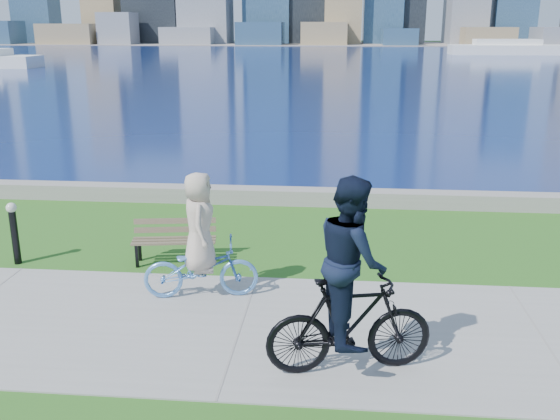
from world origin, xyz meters
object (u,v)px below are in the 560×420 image
Objects in this scene: bollard_lamp at (14,229)px; cyclist_woman at (200,252)px; cyclist_man at (351,293)px; park_bench at (175,237)px.

bollard_lamp is 3.63m from cyclist_woman.
bollard_lamp is at bearing 62.50° from cyclist_woman.
bollard_lamp is 6.40m from cyclist_man.
cyclist_woman is (0.77, -1.43, 0.28)m from park_bench.
park_bench is 4.49m from cyclist_man.
bollard_lamp is 0.46× the size of cyclist_man.
cyclist_man reaches higher than cyclist_woman.
park_bench is at bearing 28.59° from cyclist_man.
park_bench is at bearing 7.30° from bollard_lamp.
bollard_lamp reaches higher than park_bench.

